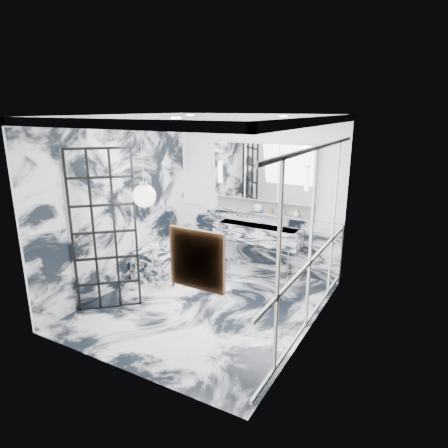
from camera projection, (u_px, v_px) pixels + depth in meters
The scene contains 25 objects.
floor at pixel (205, 305), 6.11m from camera, with size 3.60×3.60×0.00m, color silver.
ceiling at pixel (202, 115), 5.32m from camera, with size 3.60×3.60×0.00m, color white.
wall_back at pixel (257, 194), 7.22m from camera, with size 3.60×3.60×0.00m, color white.
wall_front at pixel (114, 256), 4.20m from camera, with size 3.60×3.60×0.00m, color white.
wall_left at pixel (120, 204), 6.46m from camera, with size 3.60×3.60×0.00m, color white.
wall_right at pixel (313, 233), 4.96m from camera, with size 3.60×3.60×0.00m, color white.
marble_clad_back at pixel (255, 240), 7.44m from camera, with size 3.18×0.05×1.05m, color silver.
marble_clad_left at pixel (121, 208), 6.47m from camera, with size 0.02×3.56×2.68m, color silver.
panel_molding at pixel (311, 240), 5.00m from camera, with size 0.03×3.40×2.30m, color white.
soap_bottle_a at pixel (282, 209), 6.95m from camera, with size 0.09×0.09×0.23m, color #8C5919.
soap_bottle_b at pixel (282, 211), 6.96m from camera, with size 0.07×0.07×0.16m, color #4C4C51.
soap_bottle_c at pixel (296, 213), 6.84m from camera, with size 0.11×0.11×0.14m, color silver.
face_pot at pixel (258, 208), 7.17m from camera, with size 0.16×0.16×0.16m, color white.
amber_bottle at pixel (271, 211), 7.06m from camera, with size 0.04×0.04×0.10m, color #8C5919.
flower_vase at pixel (155, 254), 6.49m from camera, with size 0.08×0.08×0.12m, color silver.
crittall_door at pixel (104, 232), 5.71m from camera, with size 0.88×0.04×2.37m, color black, non-canonical shape.
artwork at pixel (197, 259), 3.72m from camera, with size 0.49×0.05×0.49m, color orange.
pendant_light at pixel (144, 196), 4.46m from camera, with size 0.26×0.26×0.26m, color white.
trough_sink at pixel (258, 234), 7.13m from camera, with size 1.60×0.45×0.30m, color silver.
ledge at pixel (262, 213), 7.17m from camera, with size 1.90×0.14×0.04m, color silver.
subway_tile at pixel (264, 205), 7.19m from camera, with size 1.90×0.03×0.23m, color white.
mirror_cabinet at pixel (263, 172), 6.97m from camera, with size 1.90×0.16×1.00m, color white.
sconce_left at pixel (220, 171), 7.28m from camera, with size 0.07×0.07×0.40m, color white.
sconce_right at pixel (307, 179), 6.51m from camera, with size 0.07×0.07×0.40m, color white.
bathtub at pixel (176, 256), 7.33m from camera, with size 0.75×1.65×0.55m, color silver.
Camera 1 is at (2.94, -4.67, 2.91)m, focal length 32.00 mm.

